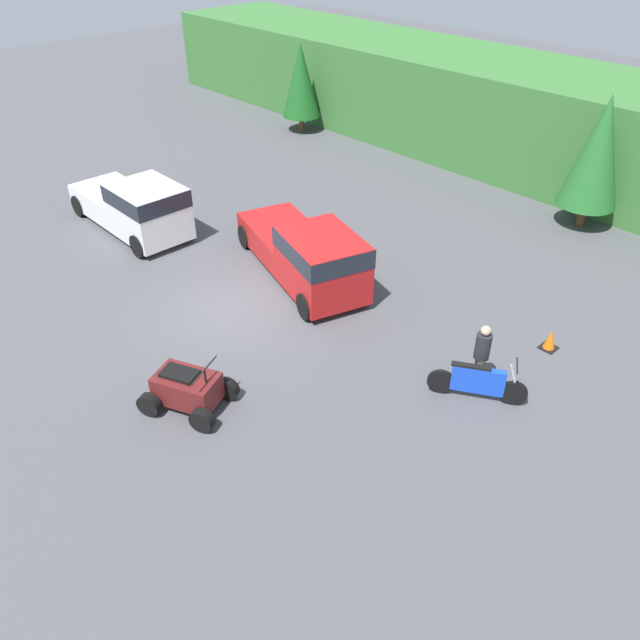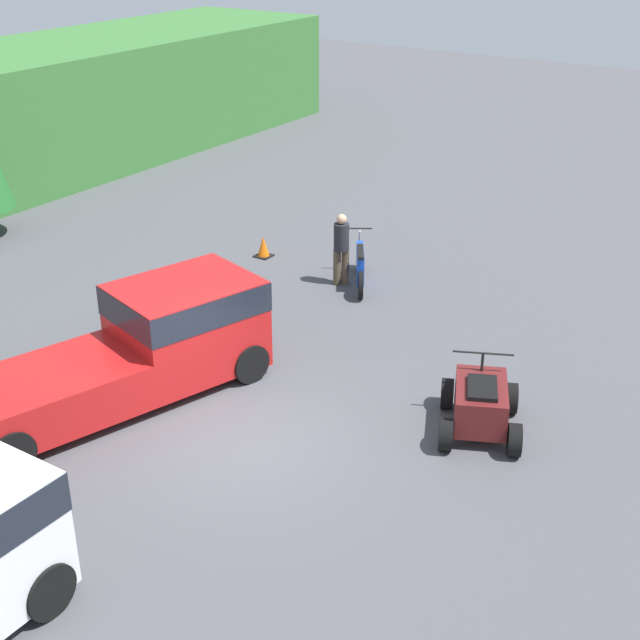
# 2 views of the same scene
# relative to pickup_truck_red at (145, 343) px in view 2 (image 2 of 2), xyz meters

# --- Properties ---
(ground_plane) EXTENTS (80.00, 80.00, 0.00)m
(ground_plane) POSITION_rel_pickup_truck_red_xyz_m (-0.42, -2.54, -1.02)
(ground_plane) COLOR #4C4C51
(pickup_truck_red) EXTENTS (6.02, 3.52, 1.95)m
(pickup_truck_red) POSITION_rel_pickup_truck_red_xyz_m (0.00, 0.00, 0.00)
(pickup_truck_red) COLOR red
(pickup_truck_red) RESTS_ON ground_plane
(dirt_bike) EXTENTS (2.00, 1.34, 1.15)m
(dirt_bike) POSITION_rel_pickup_truck_red_xyz_m (6.55, -0.66, -0.54)
(dirt_bike) COLOR black
(dirt_bike) RESTS_ON ground_plane
(quad_atv) EXTENTS (2.32, 2.04, 1.25)m
(quad_atv) POSITION_rel_pickup_truck_red_xyz_m (2.17, -5.73, -0.52)
(quad_atv) COLOR black
(quad_atv) RESTS_ON ground_plane
(rider_person) EXTENTS (0.51, 0.51, 1.76)m
(rider_person) POSITION_rel_pickup_truck_red_xyz_m (6.31, -0.28, -0.06)
(rider_person) COLOR brown
(rider_person) RESTS_ON ground_plane
(traffic_cone) EXTENTS (0.42, 0.42, 0.55)m
(traffic_cone) POSITION_rel_pickup_truck_red_xyz_m (6.73, 2.34, -0.76)
(traffic_cone) COLOR black
(traffic_cone) RESTS_ON ground_plane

